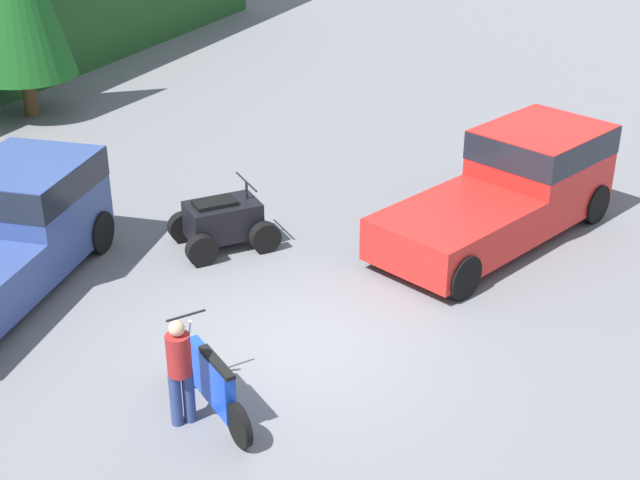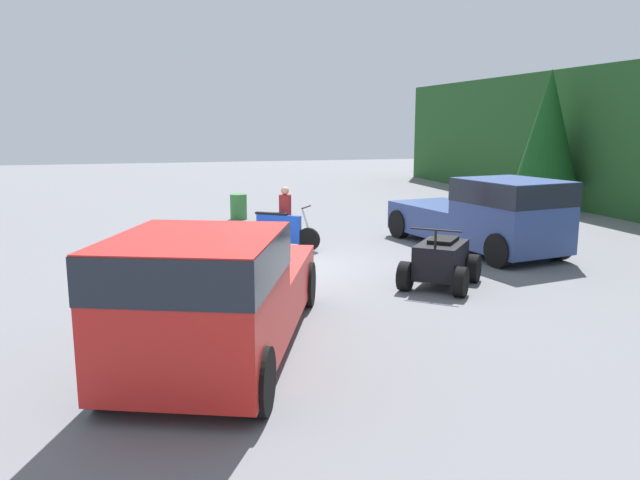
# 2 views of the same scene
# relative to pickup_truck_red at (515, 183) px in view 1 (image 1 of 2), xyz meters

# --- Properties ---
(ground_plane) EXTENTS (80.00, 80.00, 0.00)m
(ground_plane) POSITION_rel_pickup_truck_red_xyz_m (-5.53, 2.00, -1.02)
(ground_plane) COLOR slate
(pickup_truck_red) EXTENTS (5.83, 3.85, 1.97)m
(pickup_truck_red) POSITION_rel_pickup_truck_red_xyz_m (0.00, 0.00, 0.00)
(pickup_truck_red) COLOR red
(pickup_truck_red) RESTS_ON ground_plane
(pickup_truck_second) EXTENTS (5.61, 3.00, 1.97)m
(pickup_truck_second) POSITION_rel_pickup_truck_red_xyz_m (-5.78, 7.60, -0.00)
(pickup_truck_second) COLOR #334784
(pickup_truck_second) RESTS_ON ground_plane
(dirt_bike) EXTENTS (1.40, 1.95, 1.19)m
(dirt_bike) POSITION_rel_pickup_truck_red_xyz_m (-7.58, 2.43, -0.53)
(dirt_bike) COLOR black
(dirt_bike) RESTS_ON ground_plane
(quad_atv) EXTENTS (2.28, 2.22, 1.27)m
(quad_atv) POSITION_rel_pickup_truck_red_xyz_m (-2.97, 4.90, -0.52)
(quad_atv) COLOR black
(quad_atv) RESTS_ON ground_plane
(rider_person) EXTENTS (0.47, 0.47, 1.63)m
(rider_person) POSITION_rel_pickup_truck_red_xyz_m (-7.95, 2.69, -0.14)
(rider_person) COLOR navy
(rider_person) RESTS_ON ground_plane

